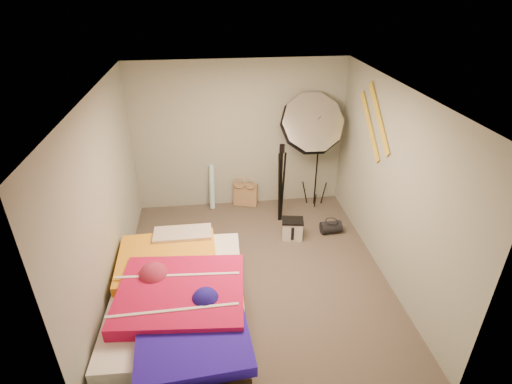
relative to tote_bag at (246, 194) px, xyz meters
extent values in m
plane|color=brown|center=(-0.08, -1.90, -0.20)|extent=(4.00, 4.00, 0.00)
plane|color=silver|center=(-0.08, -1.90, 2.30)|extent=(4.00, 4.00, 0.00)
plane|color=#959A8A|center=(-0.08, 0.10, 1.05)|extent=(3.50, 0.00, 3.50)
plane|color=#959A8A|center=(-0.08, -3.90, 1.05)|extent=(3.50, 0.00, 3.50)
plane|color=#959A8A|center=(-1.83, -1.90, 1.05)|extent=(0.00, 4.00, 4.00)
plane|color=#959A8A|center=(1.67, -1.90, 1.05)|extent=(0.00, 4.00, 4.00)
cube|color=tan|center=(0.00, 0.00, 0.00)|extent=(0.44, 0.29, 0.42)
cylinder|color=#6DBDDE|center=(-0.58, 0.00, 0.18)|extent=(0.12, 0.23, 0.78)
cube|color=beige|center=(0.61, -1.12, -0.05)|extent=(0.34, 0.26, 0.30)
cylinder|color=black|center=(1.25, -1.05, -0.11)|extent=(0.33, 0.21, 0.20)
cube|color=gold|center=(1.65, -1.30, 1.75)|extent=(0.02, 0.91, 0.78)
cube|color=gold|center=(1.65, -1.05, 1.55)|extent=(0.02, 0.91, 0.78)
cube|color=#3F2C1C|center=(-1.03, -2.60, -0.07)|extent=(1.58, 2.20, 0.28)
cube|color=white|center=(-1.03, -2.60, 0.17)|extent=(1.53, 2.15, 0.19)
cube|color=orange|center=(-1.18, -2.12, 0.31)|extent=(1.22, 1.07, 0.15)
cube|color=#C00F40|center=(-0.98, -2.77, 0.33)|extent=(1.45, 1.25, 0.17)
cube|color=#2815BB|center=(-0.84, -3.42, 0.30)|extent=(1.13, 0.93, 0.13)
cube|color=#CF90A4|center=(-1.00, -1.69, 0.35)|extent=(0.75, 0.35, 0.15)
cylinder|color=black|center=(1.22, -0.12, 0.61)|extent=(0.03, 0.03, 1.63)
cube|color=black|center=(1.22, -0.12, 1.37)|extent=(0.07, 0.07, 0.10)
cone|color=silver|center=(1.04, -0.24, 1.32)|extent=(1.24, 0.95, 1.20)
cylinder|color=black|center=(0.51, -0.58, 0.40)|extent=(0.05, 0.05, 1.22)
cube|color=black|center=(0.51, -0.58, 1.07)|extent=(0.09, 0.09, 0.13)
camera|label=1|loc=(-0.58, -6.13, 3.39)|focal=28.00mm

